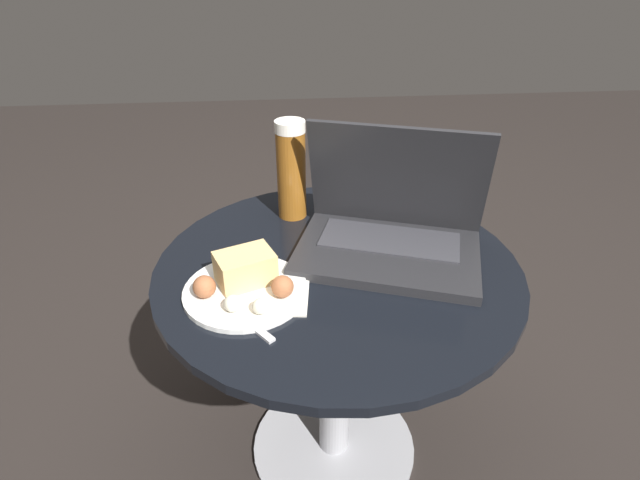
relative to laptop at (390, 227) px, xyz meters
The scene contains 7 objects.
ground_plane 0.58m from the laptop, 160.09° to the right, with size 6.00×6.00×0.00m, color black.
table 0.22m from the laptop, 160.09° to the right, with size 0.66×0.66×0.52m.
napkin 0.27m from the laptop, 152.91° to the right, with size 0.16×0.12×0.00m.
laptop is the anchor object (origin of this frame).
beer_glass 0.24m from the laptop, 138.15° to the left, with size 0.06×0.06×0.20m.
snack_plate 0.29m from the laptop, 157.75° to the right, with size 0.21×0.21×0.06m.
fork 0.33m from the laptop, 151.89° to the right, with size 0.12×0.15×0.00m.
Camera 1 is at (-0.10, -0.75, 1.02)m, focal length 28.00 mm.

